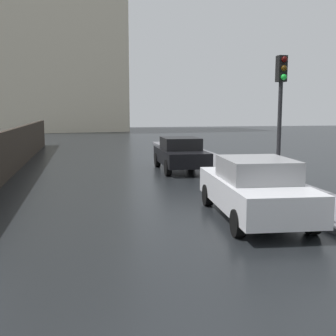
# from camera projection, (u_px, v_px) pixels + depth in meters

# --- Properties ---
(car_white_near_kerb) EXTENTS (2.14, 4.68, 1.53)m
(car_white_near_kerb) POSITION_uv_depth(u_px,v_px,m) (254.00, 188.00, 10.55)
(car_white_near_kerb) COLOR silver
(car_white_near_kerb) RESTS_ON ground
(car_black_mid_road) EXTENTS (1.90, 4.20, 1.47)m
(car_black_mid_road) POSITION_uv_depth(u_px,v_px,m) (180.00, 154.00, 18.77)
(car_black_mid_road) COLOR black
(car_black_mid_road) RESTS_ON ground
(traffic_light) EXTENTS (0.26, 0.39, 4.11)m
(traffic_light) POSITION_uv_depth(u_px,v_px,m) (281.00, 99.00, 12.45)
(traffic_light) COLOR black
(traffic_light) RESTS_ON sidewalk_strip
(distant_tower) EXTENTS (16.76, 12.56, 30.86)m
(distant_tower) POSITION_uv_depth(u_px,v_px,m) (55.00, 2.00, 50.90)
(distant_tower) COLOR beige
(distant_tower) RESTS_ON ground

